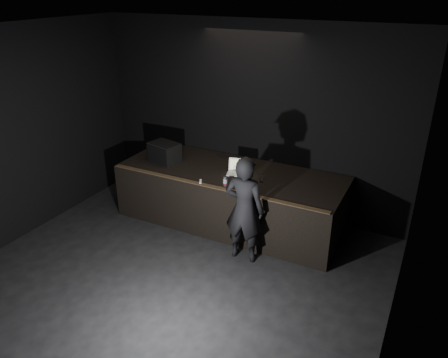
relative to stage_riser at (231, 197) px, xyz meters
The scene contains 11 objects.
ground 2.78m from the stage_riser, 90.00° to the right, with size 7.00×7.00×0.00m, color black.
room_walls 3.13m from the stage_riser, 90.00° to the right, with size 6.10×7.10×3.52m.
stage_riser is the anchor object (origin of this frame).
riser_lip 0.87m from the stage_riser, 90.00° to the right, with size 3.92×0.10×0.01m, color brown.
stage_monitor 1.47m from the stage_riser, behind, with size 0.61×0.50×0.36m.
cable 0.68m from the stage_riser, 106.50° to the left, with size 0.02×0.02×0.88m, color black.
laptop 0.57m from the stage_riser, ahead, with size 0.41×0.38×0.23m.
beer_can 0.84m from the stage_riser, 72.49° to the right, with size 0.07×0.07×0.17m.
plastic_cup 0.87m from the stage_riser, 13.88° to the right, with size 0.09×0.09×0.11m, color white.
wii_remote 0.86m from the stage_riser, 110.73° to the right, with size 0.03×0.14×0.03m, color white.
person 1.24m from the stage_riser, 53.61° to the right, with size 0.63×0.42×1.74m, color black.
Camera 1 is at (3.10, -3.60, 4.07)m, focal length 35.00 mm.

